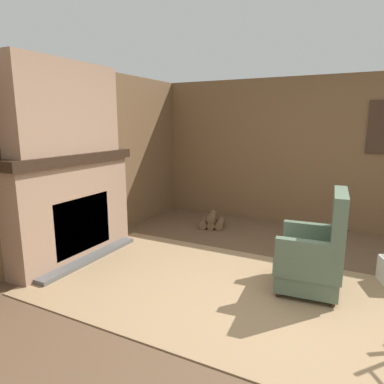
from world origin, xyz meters
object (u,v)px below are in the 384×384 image
Objects in this scene: armchair at (314,256)px; oil_lamp_vase at (14,148)px; firewood_stack at (212,222)px; storage_case at (78,147)px.

oil_lamp_vase is at bearing 16.82° from armchair.
oil_lamp_vase is at bearing -111.91° from firewood_stack.
storage_case is at bearing 0.27° from armchair.
armchair is 3.22m from oil_lamp_vase.
oil_lamp_vase is 1.17× the size of storage_case.
firewood_stack is at bearing -45.25° from armchair.
armchair is at bearing -40.31° from firewood_stack.
firewood_stack is 1.75× the size of storage_case.
armchair is 3.30× the size of oil_lamp_vase.
firewood_stack is 3.13m from oil_lamp_vase.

